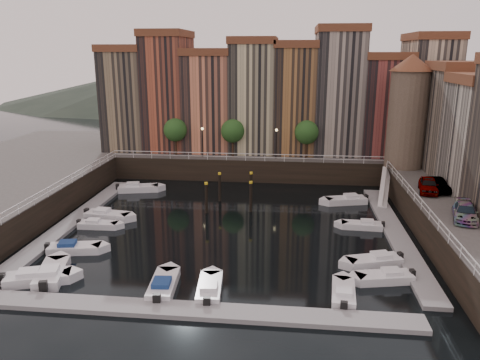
# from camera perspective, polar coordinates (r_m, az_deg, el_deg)

# --- Properties ---
(ground) EXTENTS (200.00, 200.00, 0.00)m
(ground) POSITION_cam_1_polar(r_m,az_deg,el_deg) (48.00, -1.22, -5.40)
(ground) COLOR black
(ground) RESTS_ON ground
(quay_far) EXTENTS (80.00, 20.00, 3.00)m
(quay_far) POSITION_cam_1_polar(r_m,az_deg,el_deg) (72.42, 1.46, 2.98)
(quay_far) COLOR black
(quay_far) RESTS_ON ground
(dock_left) EXTENTS (2.00, 28.00, 0.35)m
(dock_left) POSITION_cam_1_polar(r_m,az_deg,el_deg) (51.62, -19.56, -4.61)
(dock_left) COLOR gray
(dock_left) RESTS_ON ground
(dock_right) EXTENTS (2.00, 28.00, 0.35)m
(dock_right) POSITION_cam_1_polar(r_m,az_deg,el_deg) (47.76, 18.39, -6.11)
(dock_right) COLOR gray
(dock_right) RESTS_ON ground
(dock_near) EXTENTS (30.00, 2.00, 0.35)m
(dock_near) POSITION_cam_1_polar(r_m,az_deg,el_deg) (32.78, -5.23, -15.62)
(dock_near) COLOR gray
(dock_near) RESTS_ON ground
(mountains) EXTENTS (145.00, 100.00, 18.00)m
(mountains) POSITION_cam_1_polar(r_m,az_deg,el_deg) (154.82, 4.83, 11.93)
(mountains) COLOR #2D382D
(mountains) RESTS_ON ground
(far_terrace) EXTENTS (48.70, 10.30, 17.50)m
(far_terrace) POSITION_cam_1_polar(r_m,az_deg,el_deg) (68.31, 4.14, 10.23)
(far_terrace) COLOR #7F6D51
(far_terrace) RESTS_ON quay_far
(corner_tower) EXTENTS (5.20, 5.20, 13.80)m
(corner_tower) POSITION_cam_1_polar(r_m,az_deg,el_deg) (61.03, 19.79, 8.05)
(corner_tower) COLOR #6B5B4C
(corner_tower) RESTS_ON quay_right
(promenade_trees) EXTENTS (21.20, 3.20, 5.20)m
(promenade_trees) POSITION_cam_1_polar(r_m,az_deg,el_deg) (63.97, -0.31, 5.97)
(promenade_trees) COLOR black
(promenade_trees) RESTS_ON quay_far
(street_lamps) EXTENTS (10.36, 0.36, 4.18)m
(street_lamps) POSITION_cam_1_polar(r_m,az_deg,el_deg) (63.07, -0.11, 5.20)
(street_lamps) COLOR black
(street_lamps) RESTS_ON quay_far
(railings) EXTENTS (36.08, 34.04, 0.52)m
(railings) POSITION_cam_1_polar(r_m,az_deg,el_deg) (51.46, -0.53, 0.46)
(railings) COLOR white
(railings) RESTS_ON ground
(gangway) EXTENTS (2.78, 8.32, 3.73)m
(gangway) POSITION_cam_1_polar(r_m,az_deg,el_deg) (57.64, 17.24, -0.54)
(gangway) COLOR white
(gangway) RESTS_ON ground
(mooring_pilings) EXTENTS (5.11, 5.34, 3.78)m
(mooring_pilings) POSITION_cam_1_polar(r_m,az_deg,el_deg) (52.93, -0.96, -1.52)
(mooring_pilings) COLOR black
(mooring_pilings) RESTS_ON ground
(boat_left_0) EXTENTS (5.18, 3.27, 1.16)m
(boat_left_0) POSITION_cam_1_polar(r_m,az_deg,el_deg) (39.54, -23.57, -10.87)
(boat_left_0) COLOR silver
(boat_left_0) RESTS_ON ground
(boat_left_1) EXTENTS (4.88, 2.52, 1.09)m
(boat_left_1) POSITION_cam_1_polar(r_m,az_deg,el_deg) (43.96, -19.64, -7.84)
(boat_left_1) COLOR silver
(boat_left_1) RESTS_ON ground
(boat_left_2) EXTENTS (4.13, 1.58, 0.94)m
(boat_left_2) POSITION_cam_1_polar(r_m,az_deg,el_deg) (49.12, -16.99, -5.22)
(boat_left_2) COLOR silver
(boat_left_2) RESTS_ON ground
(boat_left_3) EXTENTS (5.10, 2.36, 1.15)m
(boat_left_3) POSITION_cam_1_polar(r_m,az_deg,el_deg) (51.33, -15.94, -4.16)
(boat_left_3) COLOR silver
(boat_left_3) RESTS_ON ground
(boat_left_4) EXTENTS (5.37, 2.97, 1.20)m
(boat_left_4) POSITION_cam_1_polar(r_m,az_deg,el_deg) (60.43, -12.40, -0.96)
(boat_left_4) COLOR silver
(boat_left_4) RESTS_ON ground
(boat_right_0) EXTENTS (4.69, 2.53, 1.05)m
(boat_right_0) POSITION_cam_1_polar(r_m,az_deg,el_deg) (38.19, 17.29, -11.25)
(boat_right_0) COLOR silver
(boat_right_0) RESTS_ON ground
(boat_right_1) EXTENTS (4.89, 3.01, 1.10)m
(boat_right_1) POSITION_cam_1_polar(r_m,az_deg,el_deg) (40.66, 16.14, -9.45)
(boat_right_1) COLOR silver
(boat_right_1) RESTS_ON ground
(boat_right_3) EXTENTS (4.22, 1.71, 0.96)m
(boat_right_3) POSITION_cam_1_polar(r_m,az_deg,el_deg) (48.37, 14.73, -5.36)
(boat_right_3) COLOR silver
(boat_right_3) RESTS_ON ground
(boat_right_4) EXTENTS (5.12, 2.96, 1.15)m
(boat_right_4) POSITION_cam_1_polar(r_m,az_deg,el_deg) (55.70, 12.89, -2.41)
(boat_right_4) COLOR silver
(boat_right_4) RESTS_ON ground
(boat_near_0) EXTENTS (3.13, 5.41, 1.21)m
(boat_near_0) POSITION_cam_1_polar(r_m,az_deg,el_deg) (39.77, -22.00, -10.52)
(boat_near_0) COLOR silver
(boat_near_0) RESTS_ON ground
(boat_near_1) EXTENTS (2.17, 5.04, 1.14)m
(boat_near_1) POSITION_cam_1_polar(r_m,az_deg,el_deg) (35.78, -9.34, -12.55)
(boat_near_1) COLOR silver
(boat_near_1) RESTS_ON ground
(boat_near_2) EXTENTS (2.10, 4.77, 1.08)m
(boat_near_2) POSITION_cam_1_polar(r_m,az_deg,el_deg) (35.00, -3.74, -13.08)
(boat_near_2) COLOR silver
(boat_near_2) RESTS_ON ground
(boat_near_3) EXTENTS (1.99, 4.53, 1.03)m
(boat_near_3) POSITION_cam_1_polar(r_m,az_deg,el_deg) (35.15, 12.50, -13.34)
(boat_near_3) COLOR silver
(boat_near_3) RESTS_ON ground
(car_a) EXTENTS (2.63, 4.75, 1.53)m
(car_a) POSITION_cam_1_polar(r_m,az_deg,el_deg) (51.56, 21.97, -0.68)
(car_a) COLOR gray
(car_a) RESTS_ON quay_right
(car_b) EXTENTS (2.04, 4.37, 1.39)m
(car_b) POSITION_cam_1_polar(r_m,az_deg,el_deg) (52.27, 22.79, -0.64)
(car_b) COLOR gray
(car_b) RESTS_ON quay_right
(car_c) EXTENTS (3.02, 4.99, 1.35)m
(car_c) POSITION_cam_1_polar(r_m,az_deg,el_deg) (44.48, 25.73, -3.67)
(car_c) COLOR gray
(car_c) RESTS_ON quay_right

